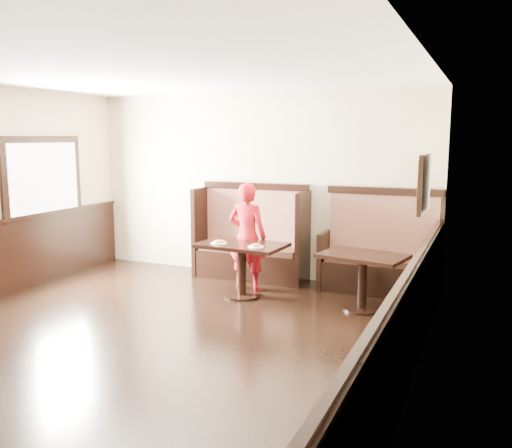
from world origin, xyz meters
The scene contains 9 objects.
ground centered at (0.00, 0.00, 0.00)m, with size 7.00×7.00×0.00m, color black.
room_shell centered at (-0.30, 0.28, 0.67)m, with size 7.00×7.00×7.00m.
booth_main centered at (0.00, 3.30, 0.53)m, with size 1.75×0.72×1.45m.
booth_neighbor centered at (1.95, 3.29, 0.48)m, with size 1.65×0.72×1.45m.
table_main centered at (0.28, 2.32, 0.56)m, with size 1.19×0.78×0.73m.
table_neighbor centered at (1.90, 2.39, 0.53)m, with size 1.13×0.85×0.71m.
child centered at (0.21, 2.67, 0.76)m, with size 0.55×0.36×1.52m, color #A9121A.
pizza_plate_left centered at (0.01, 2.19, 0.74)m, with size 0.21×0.21×0.04m.
pizza_plate_right centered at (0.56, 2.16, 0.74)m, with size 0.21×0.21×0.04m.
Camera 1 is at (3.27, -4.12, 2.13)m, focal length 38.00 mm.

